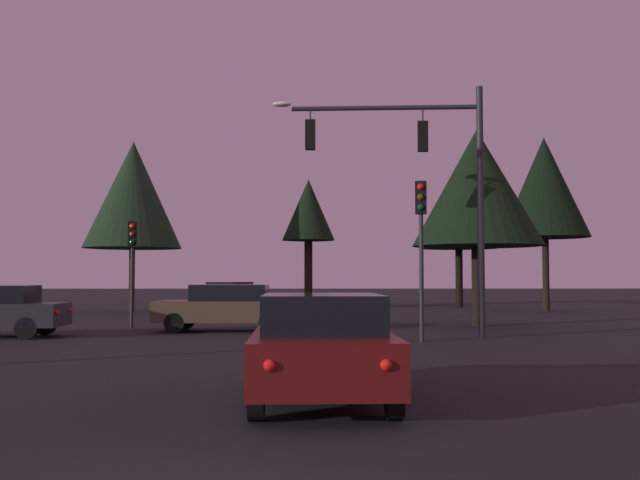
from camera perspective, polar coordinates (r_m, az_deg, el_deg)
ground_plane at (r=29.85m, az=-2.22°, el=-6.30°), size 168.00×168.00×0.00m
traffic_signal_mast_arm at (r=21.99m, az=8.01°, el=5.72°), size 6.27×0.66×7.43m
traffic_light_corner_left at (r=20.07m, az=7.90°, el=0.94°), size 0.35×0.38×4.39m
traffic_light_corner_right at (r=26.38m, az=-14.44°, el=-0.90°), size 0.31×0.36×3.71m
car_nearside_lane at (r=10.45m, az=0.12°, el=-8.22°), size 1.98×4.29×1.52m
car_crossing_right at (r=24.04m, az=-7.30°, el=-5.20°), size 4.64×2.01×1.52m
car_far_lane at (r=38.27m, az=-6.97°, el=-4.35°), size 3.26×4.61×1.52m
tree_behind_sign at (r=40.61m, az=17.13°, el=3.93°), size 4.64×4.64×9.21m
tree_left_far at (r=27.25m, az=12.17°, el=3.97°), size 4.76×4.76×7.17m
tree_center_horizon at (r=43.96m, az=10.76°, el=2.51°), size 4.56×4.56×8.36m
tree_right_cluster at (r=38.59m, az=-14.40°, el=3.44°), size 4.97×4.97×8.73m
tree_lot_edge at (r=42.21m, az=-0.91°, el=2.25°), size 3.05×3.05×7.43m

